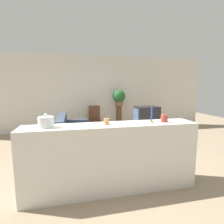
{
  "coord_description": "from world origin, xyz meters",
  "views": [
    {
      "loc": [
        -0.55,
        -2.97,
        1.59
      ],
      "look_at": [
        0.56,
        2.01,
        0.85
      ],
      "focal_mm": 28.0,
      "sensor_mm": 36.0,
      "label": 1
    }
  ],
  "objects_px": {
    "potted_plant": "(119,97)",
    "decorative_bowl": "(46,122)",
    "television": "(146,115)",
    "wooden_chair": "(95,118)",
    "couch": "(73,136)"
  },
  "relations": [
    {
      "from": "decorative_bowl",
      "to": "wooden_chair",
      "type": "bearing_deg",
      "value": 72.78
    },
    {
      "from": "television",
      "to": "decorative_bowl",
      "type": "xyz_separation_m",
      "value": [
        -2.57,
        -2.51,
        0.4
      ]
    },
    {
      "from": "television",
      "to": "wooden_chair",
      "type": "distance_m",
      "value": 1.8
    },
    {
      "from": "television",
      "to": "decorative_bowl",
      "type": "relative_size",
      "value": 3.36
    },
    {
      "from": "television",
      "to": "potted_plant",
      "type": "height_order",
      "value": "potted_plant"
    },
    {
      "from": "couch",
      "to": "potted_plant",
      "type": "bearing_deg",
      "value": 41.2
    },
    {
      "from": "television",
      "to": "potted_plant",
      "type": "distance_m",
      "value": 1.3
    },
    {
      "from": "couch",
      "to": "television",
      "type": "height_order",
      "value": "television"
    },
    {
      "from": "television",
      "to": "wooden_chair",
      "type": "relative_size",
      "value": 0.76
    },
    {
      "from": "couch",
      "to": "wooden_chair",
      "type": "height_order",
      "value": "wooden_chair"
    },
    {
      "from": "decorative_bowl",
      "to": "potted_plant",
      "type": "bearing_deg",
      "value": 61.01
    },
    {
      "from": "potted_plant",
      "to": "decorative_bowl",
      "type": "xyz_separation_m",
      "value": [
        -1.96,
        -3.54,
        -0.12
      ]
    },
    {
      "from": "couch",
      "to": "television",
      "type": "distance_m",
      "value": 2.33
    },
    {
      "from": "potted_plant",
      "to": "decorative_bowl",
      "type": "relative_size",
      "value": 2.62
    },
    {
      "from": "television",
      "to": "wooden_chair",
      "type": "xyz_separation_m",
      "value": [
        -1.49,
        0.97,
        -0.22
      ]
    }
  ]
}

